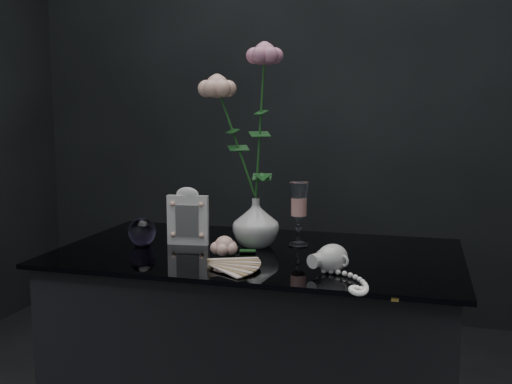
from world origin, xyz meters
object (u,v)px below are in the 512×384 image
(wine_glass, at_px, (299,214))
(pearl_jar, at_px, (332,257))
(vase, at_px, (256,222))
(loose_rose, at_px, (224,246))
(picture_frame, at_px, (188,216))
(paperweight, at_px, (142,232))

(wine_glass, bearing_deg, pearl_jar, -62.16)
(vase, distance_m, loose_rose, 0.14)
(picture_frame, distance_m, paperweight, 0.13)
(pearl_jar, bearing_deg, picture_frame, -172.15)
(loose_rose, bearing_deg, wine_glass, 62.78)
(vase, bearing_deg, paperweight, -166.64)
(picture_frame, bearing_deg, wine_glass, 7.03)
(picture_frame, bearing_deg, loose_rose, -42.63)
(vase, distance_m, pearl_jar, 0.31)
(picture_frame, height_order, loose_rose, picture_frame)
(loose_rose, bearing_deg, vase, 85.07)
(wine_glass, relative_size, pearl_jar, 0.73)
(paperweight, bearing_deg, vase, 13.36)
(picture_frame, bearing_deg, vase, 2.18)
(picture_frame, relative_size, loose_rose, 1.03)
(pearl_jar, bearing_deg, wine_glass, 147.35)
(paperweight, bearing_deg, loose_rose, -12.60)
(paperweight, bearing_deg, wine_glass, 15.64)
(paperweight, height_order, pearl_jar, paperweight)
(pearl_jar, bearing_deg, loose_rose, -163.97)
(picture_frame, height_order, pearl_jar, picture_frame)
(paperweight, bearing_deg, picture_frame, 19.81)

